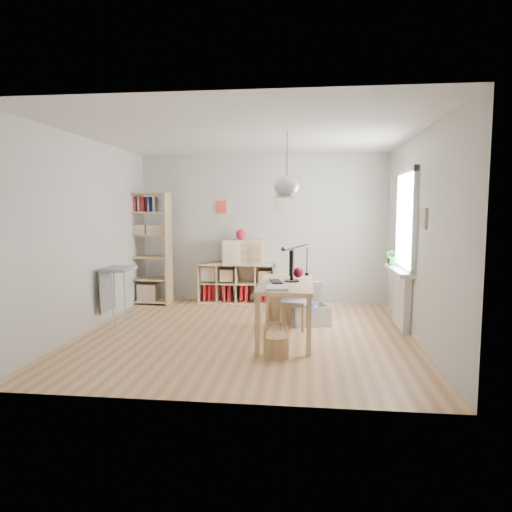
# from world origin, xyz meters

# --- Properties ---
(ground) EXTENTS (4.50, 4.50, 0.00)m
(ground) POSITION_xyz_m (0.00, 0.00, 0.00)
(ground) COLOR tan
(ground) RESTS_ON ground
(room_shell) EXTENTS (4.50, 4.50, 4.50)m
(room_shell) POSITION_xyz_m (0.55, -0.15, 2.00)
(room_shell) COLOR silver
(room_shell) RESTS_ON ground
(window_unit) EXTENTS (0.07, 1.16, 1.46)m
(window_unit) POSITION_xyz_m (2.23, 0.60, 1.55)
(window_unit) COLOR white
(window_unit) RESTS_ON ground
(radiator) EXTENTS (0.10, 0.80, 0.80)m
(radiator) POSITION_xyz_m (2.19, 0.60, 0.40)
(radiator) COLOR silver
(radiator) RESTS_ON ground
(windowsill) EXTENTS (0.22, 1.20, 0.06)m
(windowsill) POSITION_xyz_m (2.14, 0.60, 0.83)
(windowsill) COLOR silver
(windowsill) RESTS_ON radiator
(desk) EXTENTS (0.70, 1.50, 0.75)m
(desk) POSITION_xyz_m (0.55, -0.15, 0.66)
(desk) COLOR tan
(desk) RESTS_ON ground
(cube_shelf) EXTENTS (1.40, 0.38, 0.72)m
(cube_shelf) POSITION_xyz_m (-0.47, 2.08, 0.30)
(cube_shelf) COLOR beige
(cube_shelf) RESTS_ON ground
(tall_bookshelf) EXTENTS (0.80, 0.38, 2.00)m
(tall_bookshelf) POSITION_xyz_m (-2.04, 1.80, 1.09)
(tall_bookshelf) COLOR tan
(tall_bookshelf) RESTS_ON ground
(side_table) EXTENTS (0.40, 0.55, 0.85)m
(side_table) POSITION_xyz_m (-2.04, 0.35, 0.67)
(side_table) COLOR #959597
(side_table) RESTS_ON ground
(chair) EXTENTS (0.42, 0.42, 0.75)m
(chair) POSITION_xyz_m (0.65, 0.39, 0.43)
(chair) COLOR #959597
(chair) RESTS_ON ground
(wicker_basket) EXTENTS (0.30, 0.30, 0.42)m
(wicker_basket) POSITION_xyz_m (0.48, -0.93, 0.14)
(wicker_basket) COLOR #946943
(wicker_basket) RESTS_ON ground
(storage_chest) EXTENTS (0.73, 0.77, 0.60)m
(storage_chest) POSITION_xyz_m (0.86, 0.67, 0.20)
(storage_chest) COLOR silver
(storage_chest) RESTS_ON ground
(monitor) EXTENTS (0.20, 0.50, 0.44)m
(monitor) POSITION_xyz_m (0.62, -0.05, 1.00)
(monitor) COLOR black
(monitor) RESTS_ON desk
(keyboard) EXTENTS (0.20, 0.37, 0.02)m
(keyboard) POSITION_xyz_m (0.41, -0.12, 0.76)
(keyboard) COLOR black
(keyboard) RESTS_ON desk
(task_lamp) EXTENTS (0.41, 0.15, 0.44)m
(task_lamp) POSITION_xyz_m (0.62, 0.47, 1.05)
(task_lamp) COLOR black
(task_lamp) RESTS_ON desk
(yarn_ball) EXTENTS (0.14, 0.14, 0.14)m
(yarn_ball) POSITION_xyz_m (0.70, 0.32, 0.82)
(yarn_ball) COLOR #450913
(yarn_ball) RESTS_ON desk
(paper_tray) EXTENTS (0.29, 0.34, 0.03)m
(paper_tray) POSITION_xyz_m (0.46, -0.64, 0.77)
(paper_tray) COLOR silver
(paper_tray) RESTS_ON desk
(drawer_chest) EXTENTS (0.83, 0.54, 0.44)m
(drawer_chest) POSITION_xyz_m (-0.33, 2.04, 0.94)
(drawer_chest) COLOR beige
(drawer_chest) RESTS_ON cube_shelf
(red_vase) EXTENTS (0.16, 0.16, 0.20)m
(red_vase) POSITION_xyz_m (-0.38, 2.04, 1.26)
(red_vase) COLOR #A90E20
(red_vase) RESTS_ON drawer_chest
(potted_plant) EXTENTS (0.31, 0.29, 0.29)m
(potted_plant) POSITION_xyz_m (2.12, 0.95, 1.01)
(potted_plant) COLOR #245B22
(potted_plant) RESTS_ON windowsill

